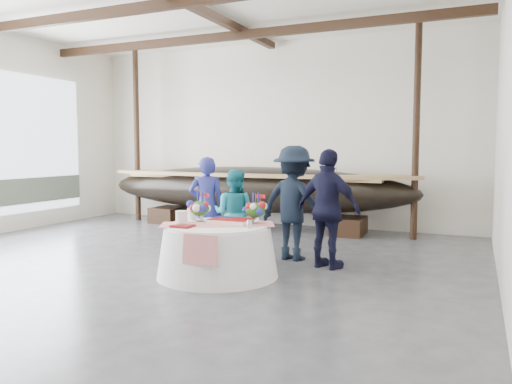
% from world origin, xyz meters
% --- Properties ---
extents(floor, '(10.00, 12.00, 0.01)m').
position_xyz_m(floor, '(0.00, 0.00, 0.00)').
color(floor, '#3D3D42').
rests_on(floor, ground).
extents(wall_back, '(10.00, 0.02, 4.50)m').
position_xyz_m(wall_back, '(0.00, 6.00, 2.25)').
color(wall_back, silver).
rests_on(wall_back, ground).
extents(pavilion_structure, '(9.80, 11.76, 4.50)m').
position_xyz_m(pavilion_structure, '(0.00, 0.86, 4.00)').
color(pavilion_structure, black).
rests_on(pavilion_structure, ground).
extents(longboat_display, '(7.80, 1.56, 1.46)m').
position_xyz_m(longboat_display, '(-0.21, 5.10, 0.93)').
color(longboat_display, black).
rests_on(longboat_display, ground).
extents(banquet_table, '(1.79, 1.79, 0.77)m').
position_xyz_m(banquet_table, '(1.20, 0.81, 0.38)').
color(banquet_table, white).
rests_on(banquet_table, ground).
extents(tabletop_items, '(1.73, 1.23, 0.40)m').
position_xyz_m(tabletop_items, '(1.17, 1.00, 0.92)').
color(tabletop_items, red).
rests_on(tabletop_items, banquet_table).
extents(guest_woman_blue, '(0.76, 0.66, 1.75)m').
position_xyz_m(guest_woman_blue, '(0.28, 2.11, 0.87)').
color(guest_woman_blue, navy).
rests_on(guest_woman_blue, ground).
extents(guest_woman_teal, '(0.79, 0.64, 1.54)m').
position_xyz_m(guest_woman_teal, '(0.86, 2.04, 0.77)').
color(guest_woman_teal, teal).
rests_on(guest_woman_teal, ground).
extents(guest_man_left, '(1.36, 0.93, 1.94)m').
position_xyz_m(guest_man_left, '(1.85, 2.32, 0.97)').
color(guest_man_left, black).
rests_on(guest_man_left, ground).
extents(guest_man_right, '(1.19, 0.77, 1.89)m').
position_xyz_m(guest_man_right, '(2.56, 1.94, 0.94)').
color(guest_man_right, black).
rests_on(guest_man_right, ground).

